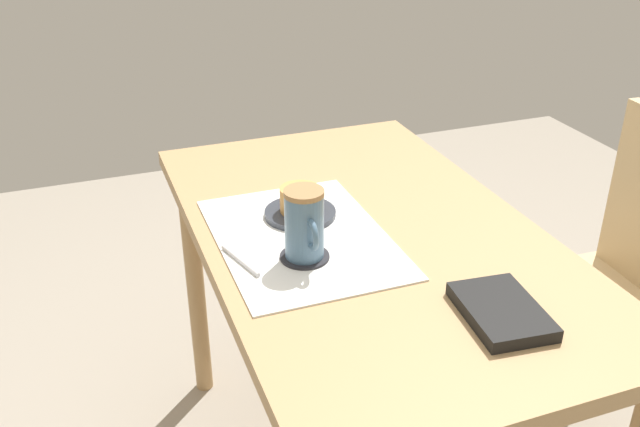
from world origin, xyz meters
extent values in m
cylinder|color=tan|center=(-0.53, -0.29, 0.36)|extent=(0.05, 0.05, 0.72)
cylinder|color=tan|center=(-0.53, 0.29, 0.36)|extent=(0.05, 0.05, 0.72)
cube|color=tan|center=(0.00, 0.00, 0.74)|extent=(1.16, 0.69, 0.04)
cylinder|color=#D1B27F|center=(-0.14, 0.41, 0.21)|extent=(0.04, 0.04, 0.42)
cylinder|color=#D1B27F|center=(-0.13, 0.76, 0.21)|extent=(0.04, 0.04, 0.42)
cube|color=#D1B27F|center=(0.04, 0.58, 0.44)|extent=(0.44, 0.44, 0.04)
cube|color=white|center=(-0.02, -0.14, 0.76)|extent=(0.47, 0.34, 0.00)
cylinder|color=#333842|center=(-0.10, -0.11, 0.77)|extent=(0.15, 0.15, 0.01)
cylinder|color=tan|center=(-0.10, -0.11, 0.80)|extent=(0.09, 0.09, 0.05)
cylinder|color=#232328|center=(0.06, -0.16, 0.77)|extent=(0.10, 0.10, 0.00)
cylinder|color=slate|center=(0.06, -0.16, 0.83)|extent=(0.07, 0.07, 0.13)
cylinder|color=#9E7547|center=(0.06, -0.16, 0.90)|extent=(0.08, 0.08, 0.01)
torus|color=slate|center=(0.10, -0.16, 0.84)|extent=(0.06, 0.01, 0.06)
cylinder|color=silver|center=(0.04, -0.28, 0.77)|extent=(0.13, 0.05, 0.01)
cube|color=black|center=(0.36, 0.09, 0.77)|extent=(0.19, 0.14, 0.02)
camera|label=1|loc=(1.18, -0.55, 1.47)|focal=40.00mm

